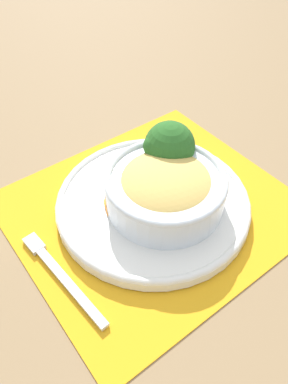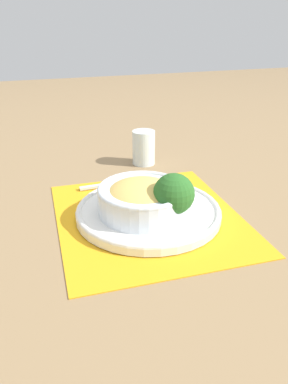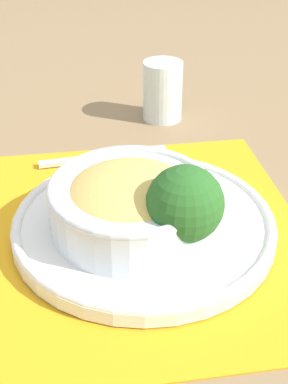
# 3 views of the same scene
# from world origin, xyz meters

# --- Properties ---
(ground_plane) EXTENTS (4.00, 4.00, 0.00)m
(ground_plane) POSITION_xyz_m (0.00, 0.00, 0.00)
(ground_plane) COLOR #8C704C
(placemat) EXTENTS (0.43, 0.39, 0.00)m
(placemat) POSITION_xyz_m (0.00, 0.00, 0.00)
(placemat) COLOR orange
(placemat) RESTS_ON ground_plane
(plate) EXTENTS (0.30, 0.30, 0.02)m
(plate) POSITION_xyz_m (0.00, 0.00, 0.02)
(plate) COLOR white
(plate) RESTS_ON placemat
(bowl) EXTENTS (0.18, 0.18, 0.07)m
(bowl) POSITION_xyz_m (0.01, -0.02, 0.05)
(bowl) COLOR silver
(bowl) RESTS_ON plate
(broccoli_floret) EXTENTS (0.08, 0.08, 0.10)m
(broccoli_floret) POSITION_xyz_m (0.06, 0.03, 0.08)
(broccoli_floret) COLOR #84AD5B
(broccoli_floret) RESTS_ON plate
(carrot_slice_near) EXTENTS (0.04, 0.04, 0.01)m
(carrot_slice_near) POSITION_xyz_m (-0.03, 0.05, 0.02)
(carrot_slice_near) COLOR orange
(carrot_slice_near) RESTS_ON plate
(carrot_slice_middle) EXTENTS (0.04, 0.04, 0.01)m
(carrot_slice_middle) POSITION_xyz_m (-0.04, 0.04, 0.02)
(carrot_slice_middle) COLOR orange
(carrot_slice_middle) RESTS_ON plate
(carrot_slice_far) EXTENTS (0.04, 0.04, 0.01)m
(carrot_slice_far) POSITION_xyz_m (-0.05, 0.03, 0.02)
(carrot_slice_far) COLOR orange
(carrot_slice_far) RESTS_ON plate
(carrot_slice_extra) EXTENTS (0.04, 0.04, 0.01)m
(carrot_slice_extra) POSITION_xyz_m (-0.05, 0.01, 0.02)
(carrot_slice_extra) COLOR orange
(carrot_slice_extra) RESTS_ON plate
(water_glass) EXTENTS (0.06, 0.06, 0.10)m
(water_glass) POSITION_xyz_m (-0.30, 0.09, 0.04)
(water_glass) COLOR silver
(water_glass) RESTS_ON ground_plane
(fork) EXTENTS (0.02, 0.18, 0.01)m
(fork) POSITION_xyz_m (-0.18, -0.00, 0.01)
(fork) COLOR silver
(fork) RESTS_ON placemat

